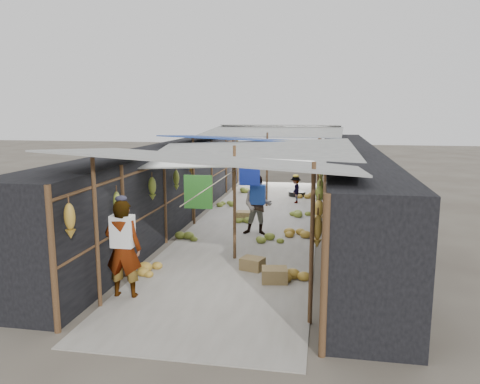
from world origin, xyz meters
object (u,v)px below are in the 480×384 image
Objects in this scene: shopper_blue at (258,205)px; vendor_seated at (296,190)px; crate_near at (252,264)px; black_basin at (297,194)px; vendor_elderly at (123,249)px.

shopper_blue reaches higher than vendor_seated.
shopper_blue reaches higher than crate_near.
vendor_elderly is (-2.50, -10.62, 0.81)m from black_basin.
shopper_blue is 4.62m from vendor_seated.
crate_near is 8.81m from black_basin.
vendor_elderly is 5.01m from shopper_blue.
vendor_seated is at bearing -89.12° from black_basin.
vendor_seated is (2.52, 9.23, -0.41)m from vendor_elderly.
black_basin is at bearing 170.28° from vendor_seated.
vendor_seated is at bearing -108.80° from vendor_elderly.
vendor_elderly is 1.10× the size of shopper_blue.
shopper_blue is (-0.73, -5.94, 0.72)m from black_basin.
crate_near is 0.69× the size of black_basin.
shopper_blue is (-0.30, 2.86, 0.69)m from crate_near.
crate_near is at bearing -142.24° from vendor_elderly.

